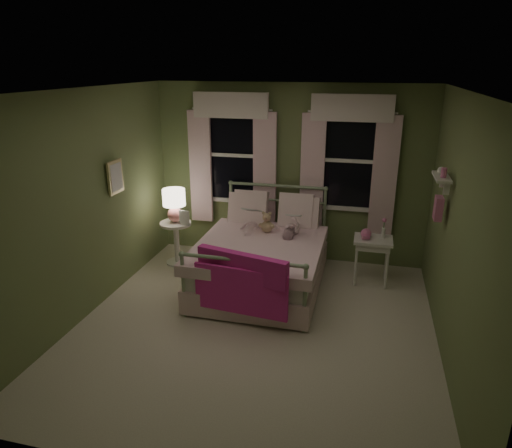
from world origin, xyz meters
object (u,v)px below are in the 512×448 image
(bed, at_px, (262,259))
(nightstand_right, at_px, (373,245))
(table_lamp, at_px, (174,202))
(child_left, at_px, (250,208))
(child_right, at_px, (290,210))
(teddy_bear, at_px, (267,224))
(nightstand_left, at_px, (176,237))

(bed, xyz_separation_m, nightstand_right, (1.42, 0.42, 0.17))
(bed, bearing_deg, table_lamp, 164.16)
(bed, xyz_separation_m, child_left, (-0.28, 0.42, 0.56))
(child_right, relative_size, table_lamp, 1.60)
(nightstand_right, bearing_deg, table_lamp, -179.43)
(bed, height_order, child_right, child_right)
(nightstand_right, bearing_deg, teddy_bear, -173.49)
(nightstand_left, xyz_separation_m, table_lamp, (0.00, -0.00, 0.54))
(table_lamp, bearing_deg, child_left, 1.26)
(child_right, distance_m, teddy_bear, 0.36)
(child_right, height_order, nightstand_right, child_right)
(child_left, xyz_separation_m, child_right, (0.56, 0.00, 0.02))
(bed, bearing_deg, child_left, 123.60)
(child_left, height_order, nightstand_left, child_left)
(nightstand_left, height_order, nightstand_right, same)
(bed, distance_m, nightstand_right, 1.49)
(child_left, distance_m, teddy_bear, 0.36)
(table_lamp, height_order, nightstand_right, table_lamp)
(child_right, height_order, table_lamp, child_right)
(table_lamp, bearing_deg, child_right, 0.84)
(teddy_bear, xyz_separation_m, nightstand_left, (-1.40, 0.13, -0.37))
(bed, xyz_separation_m, table_lamp, (-1.40, 0.40, 0.57))
(bed, distance_m, table_lamp, 1.56)
(nightstand_left, relative_size, table_lamp, 1.33)
(child_right, bearing_deg, nightstand_right, 176.20)
(child_left, xyz_separation_m, table_lamp, (-1.12, -0.02, 0.01))
(child_left, bearing_deg, teddy_bear, 144.66)
(teddy_bear, height_order, table_lamp, table_lamp)
(child_right, xyz_separation_m, nightstand_left, (-1.68, -0.02, -0.54))
(child_left, distance_m, nightstand_right, 1.74)
(bed, bearing_deg, nightstand_left, 164.16)
(teddy_bear, relative_size, nightstand_right, 0.47)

